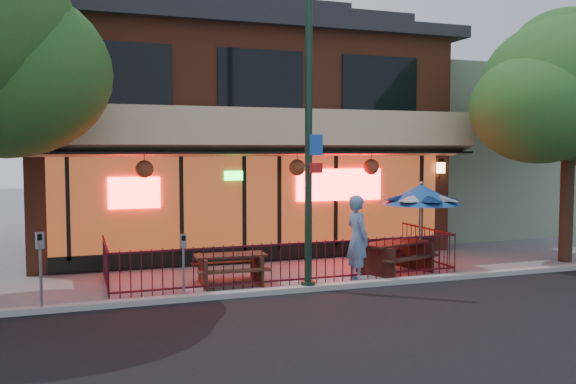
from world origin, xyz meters
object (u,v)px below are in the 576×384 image
Objects in this scene: pedestrian at (357,238)px; parking_meter_far at (40,258)px; picnic_table_left at (230,264)px; street_tree_right at (569,82)px; picnic_table_right at (395,252)px; street_light at (309,147)px; parking_meter_near at (183,255)px; patio_umbrella at (421,194)px.

pedestrian is 6.92m from parking_meter_far.
street_tree_right is at bearing -1.05° from picnic_table_left.
street_light is at bearing -158.25° from picnic_table_right.
pedestrian is 4.21m from parking_meter_near.
patio_umbrella reaches higher than parking_meter_far.
pedestrian is 1.48× the size of parking_meter_near.
pedestrian is at bearing 6.83° from parking_meter_near.
parking_meter_far is (-3.98, -1.24, 0.59)m from picnic_table_left.
street_tree_right is 3.08× the size of patio_umbrella.
picnic_table_right is (4.25, -0.06, 0.05)m from picnic_table_left.
picnic_table_left is 3.04m from pedestrian.
picnic_table_right is 1.56× the size of parking_meter_near.
patio_umbrella is at bearing 8.38° from parking_meter_far.
picnic_table_right is at bearing -71.03° from pedestrian.
street_tree_right is 4.16× the size of picnic_table_left.
parking_meter_far reaches higher than picnic_table_right.
parking_meter_far is at bearing -175.49° from street_tree_right.
picnic_table_left is at bearing 17.29° from parking_meter_far.
picnic_table_right is 1.06× the size of pedestrian.
pedestrian is at bearing 19.38° from street_light.
picnic_table_right is at bearing -0.81° from picnic_table_left.
parking_meter_far reaches higher than picnic_table_left.
picnic_table_right reaches higher than picnic_table_left.
patio_umbrella is 6.55m from parking_meter_near.
street_tree_right reaches higher than parking_meter_near.
pedestrian reaches higher than picnic_table_left.
picnic_table_right is 5.64m from parking_meter_near.
parking_meter_near is (-6.35, -1.26, -1.01)m from patio_umbrella.
street_light is 3.25× the size of picnic_table_right.
street_tree_right is at bearing -91.02° from pedestrian.
patio_umbrella is (3.60, 1.26, -1.20)m from street_light.
picnic_table_left is at bearing -178.92° from patio_umbrella.
pedestrian is at bearing 4.81° from parking_meter_far.
parking_meter_near is (-2.75, 0.00, -2.22)m from street_light.
patio_umbrella is (-4.44, 0.27, -3.01)m from street_tree_right.
patio_umbrella is at bearing 19.28° from street_light.
street_tree_right is at bearing 4.51° from parking_meter_far.
picnic_table_left is 0.78× the size of picnic_table_right.
parking_meter_far is (-13.51, -1.07, -3.91)m from street_tree_right.
street_light is 3.29m from picnic_table_left.
street_light is at bearing -160.72° from patio_umbrella.
picnic_table_right is at bearing 21.75° from street_light.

